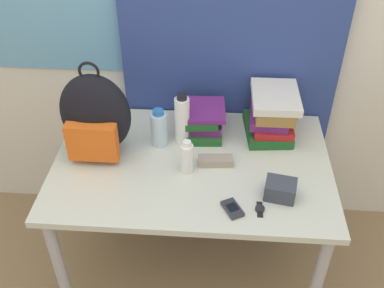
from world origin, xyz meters
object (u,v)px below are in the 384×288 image
object	(u,v)px
sunscreen_bottle	(187,157)
book_stack_center	(271,113)
sports_bottle	(182,119)
wristwatch	(260,209)
camera_pouch	(280,189)
cell_phone	(232,209)
book_stack_left	(201,118)
water_bottle	(159,128)
sunglasses_case	(215,161)
backpack	(95,117)

from	to	relation	value
sunscreen_bottle	book_stack_center	bearing A→B (deg)	39.16
sports_bottle	wristwatch	xyz separation A→B (m)	(0.34, -0.42, -0.11)
camera_pouch	sports_bottle	bearing A→B (deg)	141.04
cell_phone	camera_pouch	distance (m)	0.21
camera_pouch	book_stack_left	bearing A→B (deg)	127.89
camera_pouch	water_bottle	bearing A→B (deg)	149.65
water_bottle	camera_pouch	bearing A→B (deg)	-30.35
wristwatch	water_bottle	bearing A→B (deg)	138.64
water_bottle	sports_bottle	bearing A→B (deg)	18.54
book_stack_center	sunscreen_bottle	bearing A→B (deg)	-140.84
sunglasses_case	book_stack_left	bearing A→B (deg)	106.25
cell_phone	camera_pouch	xyz separation A→B (m)	(0.19, 0.09, 0.03)
backpack	sports_bottle	world-z (taller)	backpack
backpack	camera_pouch	world-z (taller)	backpack
backpack	sunglasses_case	bearing A→B (deg)	-6.63
book_stack_left	cell_phone	distance (m)	0.55
backpack	sports_bottle	xyz separation A→B (m)	(0.36, 0.10, -0.07)
backpack	book_stack_center	xyz separation A→B (m)	(0.77, 0.19, -0.07)
book_stack_center	wristwatch	distance (m)	0.52
book_stack_left	sunscreen_bottle	size ratio (longest dim) A/B	1.76
sunscreen_bottle	sunglasses_case	bearing A→B (deg)	23.23
sunglasses_case	sports_bottle	bearing A→B (deg)	134.32
sports_bottle	sunglasses_case	distance (m)	0.24
backpack	sports_bottle	bearing A→B (deg)	15.42
book_stack_left	sunglasses_case	distance (m)	0.27
sports_bottle	sunglasses_case	xyz separation A→B (m)	(0.16, -0.16, -0.10)
backpack	water_bottle	world-z (taller)	backpack
cell_phone	wristwatch	bearing A→B (deg)	5.02
camera_pouch	sunscreen_bottle	bearing A→B (deg)	161.53
sunglasses_case	camera_pouch	distance (m)	0.32
water_bottle	sunscreen_bottle	xyz separation A→B (m)	(0.14, -0.18, -0.01)
sports_bottle	cell_phone	world-z (taller)	sports_bottle
water_bottle	wristwatch	size ratio (longest dim) A/B	2.28
sports_bottle	cell_phone	xyz separation A→B (m)	(0.23, -0.43, -0.11)
book_stack_center	cell_phone	size ratio (longest dim) A/B	2.65
sunglasses_case	book_stack_center	bearing A→B (deg)	44.97
backpack	camera_pouch	xyz separation A→B (m)	(0.78, -0.24, -0.15)
sunscreen_bottle	camera_pouch	size ratio (longest dim) A/B	1.15
wristwatch	cell_phone	bearing A→B (deg)	-174.98
backpack	sunscreen_bottle	xyz separation A→B (m)	(0.40, -0.11, -0.11)
water_bottle	wristwatch	bearing A→B (deg)	-41.36
sports_bottle	water_bottle	bearing A→B (deg)	-161.46
backpack	wristwatch	xyz separation A→B (m)	(0.70, -0.32, -0.18)
backpack	book_stack_left	bearing A→B (deg)	23.47
book_stack_left	sunscreen_bottle	world-z (taller)	sunscreen_bottle
book_stack_left	sunglasses_case	world-z (taller)	book_stack_left
sunscreen_bottle	camera_pouch	distance (m)	0.40
sunscreen_bottle	sunglasses_case	world-z (taller)	sunscreen_bottle
book_stack_left	book_stack_center	world-z (taller)	book_stack_center
book_stack_center	backpack	bearing A→B (deg)	-166.27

